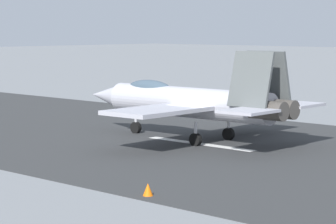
{
  "coord_description": "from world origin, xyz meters",
  "views": [
    {
      "loc": [
        -30.34,
        34.42,
        6.96
      ],
      "look_at": [
        -0.62,
        3.09,
        2.2
      ],
      "focal_mm": 82.75,
      "sensor_mm": 36.0,
      "label": 1
    }
  ],
  "objects": [
    {
      "name": "ground_plane",
      "position": [
        0.0,
        0.0,
        0.0
      ],
      "size": [
        400.0,
        400.0,
        0.0
      ],
      "primitive_type": "plane",
      "color": "slate"
    },
    {
      "name": "marker_cone_near",
      "position": [
        -8.15,
        12.23,
        0.28
      ],
      "size": [
        0.44,
        0.44,
        0.55
      ],
      "primitive_type": "cone",
      "color": "orange",
      "rests_on": "ground"
    },
    {
      "name": "fighter_jet",
      "position": [
        1.2,
        -0.81,
        2.41
      ],
      "size": [
        16.19,
        14.2,
        5.6
      ],
      "color": "#ABABB6",
      "rests_on": "ground"
    },
    {
      "name": "runway_strip",
      "position": [
        -0.02,
        0.0,
        0.01
      ],
      "size": [
        240.0,
        26.0,
        0.02
      ],
      "color": "#303233",
      "rests_on": "ground"
    }
  ]
}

